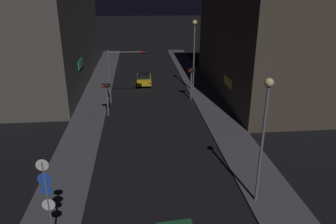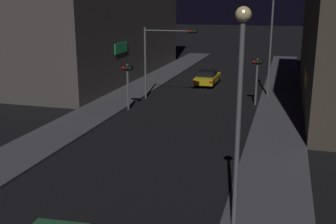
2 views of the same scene
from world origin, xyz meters
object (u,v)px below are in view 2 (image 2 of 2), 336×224
Objects in this scene: traffic_light_left_kerb at (127,77)px; street_lamp_far_block at (272,25)px; traffic_light_right_kerb at (257,72)px; traffic_light_overhead at (164,48)px; street_lamp_near_block at (240,89)px; far_car at (208,77)px.

street_lamp_far_block is (9.72, 7.10, 3.51)m from traffic_light_left_kerb.
traffic_light_right_kerb is (8.96, 4.11, 0.16)m from traffic_light_left_kerb.
traffic_light_left_kerb is (-1.58, -3.93, -1.72)m from traffic_light_overhead.
street_lamp_near_block reaches higher than traffic_light_right_kerb.
traffic_light_right_kerb is (7.38, 0.18, -1.57)m from traffic_light_overhead.
street_lamp_far_block is (8.14, 3.18, 1.78)m from traffic_light_overhead.
street_lamp_far_block is at bearing 90.01° from street_lamp_near_block.
traffic_light_overhead is 4.57m from traffic_light_left_kerb.
traffic_light_left_kerb reaches higher than far_car.
street_lamp_near_block is at bearing -87.68° from traffic_light_right_kerb.
far_car is 0.77× the size of traffic_light_overhead.
traffic_light_left_kerb is 12.54m from street_lamp_far_block.
traffic_light_overhead is 0.78× the size of street_lamp_near_block.
traffic_light_overhead reaches higher than traffic_light_left_kerb.
traffic_light_left_kerb is 0.45× the size of street_lamp_near_block.
traffic_light_right_kerb is at bearing -53.59° from far_car.
street_lamp_near_block is 21.93m from street_lamp_far_block.
traffic_light_overhead reaches higher than far_car.
far_car is 0.54× the size of street_lamp_far_block.
traffic_light_overhead is 7.54m from traffic_light_right_kerb.
street_lamp_far_block reaches higher than street_lamp_near_block.
street_lamp_far_block is (0.76, 3.00, 3.35)m from traffic_light_right_kerb.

